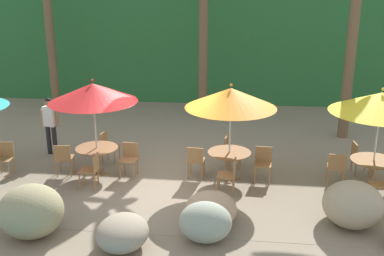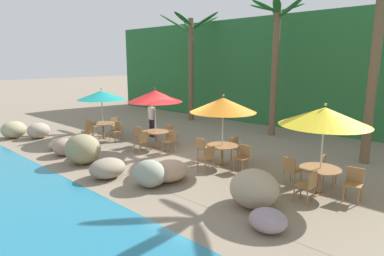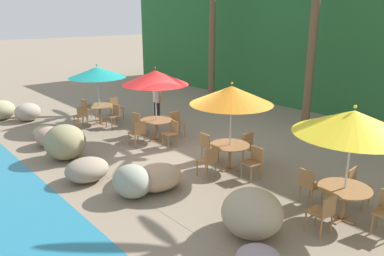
# 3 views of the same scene
# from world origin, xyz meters

# --- Properties ---
(ground_plane) EXTENTS (120.00, 120.00, 0.00)m
(ground_plane) POSITION_xyz_m (0.00, 0.00, 0.00)
(ground_plane) COLOR gray
(terrace_deck) EXTENTS (18.00, 5.20, 0.01)m
(terrace_deck) POSITION_xyz_m (0.00, 0.00, 0.00)
(terrace_deck) COLOR gray
(terrace_deck) RESTS_ON ground
(foliage_backdrop) EXTENTS (28.00, 2.40, 6.00)m
(foliage_backdrop) POSITION_xyz_m (0.00, 9.00, 3.00)
(foliage_backdrop) COLOR #286633
(foliage_backdrop) RESTS_ON ground
(rock_seawall) EXTENTS (14.32, 2.51, 1.07)m
(rock_seawall) POSITION_xyz_m (-1.27, -2.53, 0.40)
(rock_seawall) COLOR tan
(rock_seawall) RESTS_ON ground
(umbrella_teal) EXTENTS (2.21, 2.21, 2.37)m
(umbrella_teal) POSITION_xyz_m (-5.02, -0.23, 2.05)
(umbrella_teal) COLOR silver
(umbrella_teal) RESTS_ON ground
(dining_table_teal) EXTENTS (1.10, 1.10, 0.74)m
(dining_table_teal) POSITION_xyz_m (-5.02, -0.23, 0.61)
(dining_table_teal) COLOR olive
(dining_table_teal) RESTS_ON ground
(chair_teal_seaward) EXTENTS (0.46, 0.47, 0.87)m
(chair_teal_seaward) POSITION_xyz_m (-4.18, -0.05, 0.51)
(chair_teal_seaward) COLOR #9E7042
(chair_teal_seaward) RESTS_ON ground
(chair_teal_inland) EXTENTS (0.48, 0.47, 0.87)m
(chair_teal_inland) POSITION_xyz_m (-5.23, 0.60, 0.51)
(chair_teal_inland) COLOR #9E7042
(chair_teal_inland) RESTS_ON ground
(chair_teal_left) EXTENTS (0.45, 0.45, 0.87)m
(chair_teal_left) POSITION_xyz_m (-5.86, -0.37, 0.51)
(chair_teal_left) COLOR #9E7042
(chair_teal_left) RESTS_ON ground
(chair_teal_right) EXTENTS (0.44, 0.44, 0.87)m
(chair_teal_right) POSITION_xyz_m (-4.90, -1.07, 0.51)
(chair_teal_right) COLOR #9E7042
(chair_teal_right) RESTS_ON ground
(umbrella_red) EXTENTS (2.23, 2.23, 2.55)m
(umbrella_red) POSITION_xyz_m (-1.80, 0.25, 2.20)
(umbrella_red) COLOR silver
(umbrella_red) RESTS_ON ground
(dining_table_red) EXTENTS (1.10, 1.10, 0.74)m
(dining_table_red) POSITION_xyz_m (-1.80, 0.25, 0.61)
(dining_table_red) COLOR olive
(dining_table_red) RESTS_ON ground
(chair_red_seaward) EXTENTS (0.45, 0.46, 0.87)m
(chair_red_seaward) POSITION_xyz_m (-0.95, 0.27, 0.51)
(chair_red_seaward) COLOR #9E7042
(chair_red_seaward) RESTS_ON ground
(chair_red_inland) EXTENTS (0.48, 0.47, 0.87)m
(chair_red_inland) POSITION_xyz_m (-1.77, 1.10, 0.51)
(chair_red_inland) COLOR #9E7042
(chair_red_inland) RESTS_ON ground
(chair_red_left) EXTENTS (0.47, 0.47, 0.87)m
(chair_red_left) POSITION_xyz_m (-2.64, 0.06, 0.51)
(chair_red_left) COLOR #9E7042
(chair_red_left) RESTS_ON ground
(chair_red_right) EXTENTS (0.45, 0.44, 0.87)m
(chair_red_right) POSITION_xyz_m (-1.67, -0.60, 0.51)
(chair_red_right) COLOR #9E7042
(chair_red_right) RESTS_ON ground
(umbrella_orange) EXTENTS (2.26, 2.26, 2.50)m
(umbrella_orange) POSITION_xyz_m (1.63, 0.32, 2.14)
(umbrella_orange) COLOR silver
(umbrella_orange) RESTS_ON ground
(dining_table_orange) EXTENTS (1.10, 1.10, 0.74)m
(dining_table_orange) POSITION_xyz_m (1.63, 0.32, 0.61)
(dining_table_orange) COLOR olive
(dining_table_orange) RESTS_ON ground
(chair_orange_seaward) EXTENTS (0.45, 0.46, 0.87)m
(chair_orange_seaward) POSITION_xyz_m (2.48, 0.35, 0.51)
(chair_orange_seaward) COLOR #9E7042
(chair_orange_seaward) RESTS_ON ground
(chair_orange_inland) EXTENTS (0.47, 0.46, 0.87)m
(chair_orange_inland) POSITION_xyz_m (1.63, 1.18, 0.51)
(chair_orange_inland) COLOR #9E7042
(chair_orange_inland) RESTS_ON ground
(chair_orange_left) EXTENTS (0.44, 0.45, 0.87)m
(chair_orange_left) POSITION_xyz_m (0.77, 0.28, 0.51)
(chair_orange_left) COLOR #9E7042
(chair_orange_left) RESTS_ON ground
(chair_orange_right) EXTENTS (0.45, 0.44, 0.87)m
(chair_orange_right) POSITION_xyz_m (1.68, -0.53, 0.51)
(chair_orange_right) COLOR #9E7042
(chair_orange_right) RESTS_ON ground
(umbrella_yellow) EXTENTS (2.37, 2.37, 2.53)m
(umbrella_yellow) POSITION_xyz_m (5.12, 0.17, 2.17)
(umbrella_yellow) COLOR silver
(umbrella_yellow) RESTS_ON ground
(dining_table_yellow) EXTENTS (1.10, 1.10, 0.74)m
(dining_table_yellow) POSITION_xyz_m (5.12, 0.17, 0.61)
(dining_table_yellow) COLOR olive
(dining_table_yellow) RESTS_ON ground
(chair_yellow_seaward) EXTENTS (0.47, 0.47, 0.87)m
(chair_yellow_seaward) POSITION_xyz_m (5.95, 0.36, 0.51)
(chair_yellow_seaward) COLOR #9E7042
(chair_yellow_seaward) RESTS_ON ground
(chair_yellow_inland) EXTENTS (0.46, 0.45, 0.87)m
(chair_yellow_inland) POSITION_xyz_m (4.96, 1.01, 0.51)
(chair_yellow_inland) COLOR #9E7042
(chair_yellow_inland) RESTS_ON ground
(chair_yellow_left) EXTENTS (0.48, 0.48, 0.87)m
(chair_yellow_left) POSITION_xyz_m (4.26, 0.20, 0.51)
(chair_yellow_left) COLOR #9E7042
(chair_yellow_left) RESTS_ON ground
(chair_yellow_right) EXTENTS (0.45, 0.44, 0.87)m
(chair_yellow_right) POSITION_xyz_m (5.16, -0.69, 0.51)
(chair_yellow_right) COLOR #9E7042
(chair_yellow_right) RESTS_ON ground
(palm_tree_nearest) EXTENTS (3.57, 3.76, 6.33)m
(palm_tree_nearest) POSITION_xyz_m (-5.33, 6.18, 4.17)
(palm_tree_nearest) COLOR brown
(palm_tree_nearest) RESTS_ON ground
(palm_tree_second) EXTENTS (2.79, 2.64, 6.33)m
(palm_tree_second) POSITION_xyz_m (0.45, 5.82, 4.16)
(palm_tree_second) COLOR brown
(palm_tree_second) RESTS_ON ground
(palm_tree_third) EXTENTS (3.61, 3.66, 6.60)m
(palm_tree_third) POSITION_xyz_m (5.18, 4.08, 4.33)
(palm_tree_third) COLOR brown
(palm_tree_third) RESTS_ON ground
(waiter_in_white) EXTENTS (0.52, 0.27, 1.70)m
(waiter_in_white) POSITION_xyz_m (-3.58, 1.54, 0.99)
(waiter_in_white) COLOR #232328
(waiter_in_white) RESTS_ON ground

